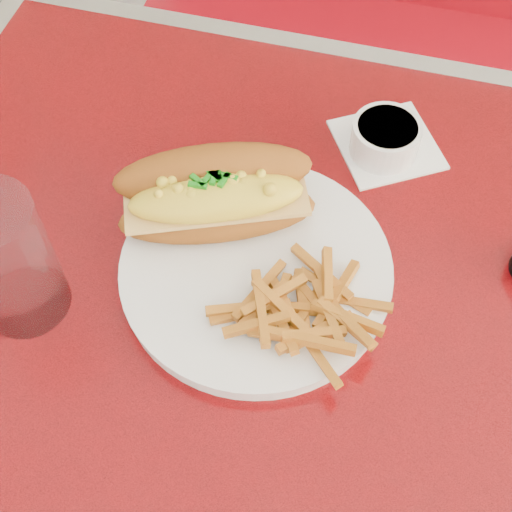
% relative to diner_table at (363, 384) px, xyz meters
% --- Properties ---
extents(ground, '(8.00, 8.00, 0.00)m').
position_rel_diner_table_xyz_m(ground, '(0.00, 0.00, -0.61)').
color(ground, beige).
rests_on(ground, ground).
extents(diner_table, '(1.23, 0.83, 0.77)m').
position_rel_diner_table_xyz_m(diner_table, '(0.00, 0.00, 0.00)').
color(diner_table, red).
rests_on(diner_table, ground).
extents(booth_bench_far, '(1.20, 0.51, 0.90)m').
position_rel_diner_table_xyz_m(booth_bench_far, '(0.00, 0.81, -0.32)').
color(booth_bench_far, maroon).
rests_on(booth_bench_far, ground).
extents(dinner_plate, '(0.36, 0.36, 0.02)m').
position_rel_diner_table_xyz_m(dinner_plate, '(-0.14, 0.02, 0.17)').
color(dinner_plate, white).
rests_on(dinner_plate, diner_table).
extents(mac_hoagie, '(0.24, 0.18, 0.10)m').
position_rel_diner_table_xyz_m(mac_hoagie, '(-0.20, 0.07, 0.22)').
color(mac_hoagie, '#8E4D16').
rests_on(mac_hoagie, dinner_plate).
extents(fries_pile, '(0.14, 0.13, 0.04)m').
position_rel_diner_table_xyz_m(fries_pile, '(-0.08, -0.02, 0.20)').
color(fries_pile, orange).
rests_on(fries_pile, dinner_plate).
extents(fork, '(0.05, 0.13, 0.00)m').
position_rel_diner_table_xyz_m(fork, '(-0.08, -0.00, 0.18)').
color(fork, silver).
rests_on(fork, dinner_plate).
extents(gravy_ramekin, '(0.10, 0.10, 0.05)m').
position_rel_diner_table_xyz_m(gravy_ramekin, '(-0.04, 0.23, 0.19)').
color(gravy_ramekin, white).
rests_on(gravy_ramekin, diner_table).
extents(sauce_cup_left, '(0.08, 0.08, 0.03)m').
position_rel_diner_table_xyz_m(sauce_cup_left, '(-0.22, 0.11, 0.18)').
color(sauce_cup_left, black).
rests_on(sauce_cup_left, diner_table).
extents(water_tumbler, '(0.09, 0.09, 0.16)m').
position_rel_diner_table_xyz_m(water_tumbler, '(-0.37, -0.07, 0.24)').
color(water_tumbler, '#A6C0D6').
rests_on(water_tumbler, diner_table).
extents(paper_napkin, '(0.16, 0.16, 0.00)m').
position_rel_diner_table_xyz_m(paper_napkin, '(-0.04, 0.24, 0.16)').
color(paper_napkin, white).
rests_on(paper_napkin, diner_table).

